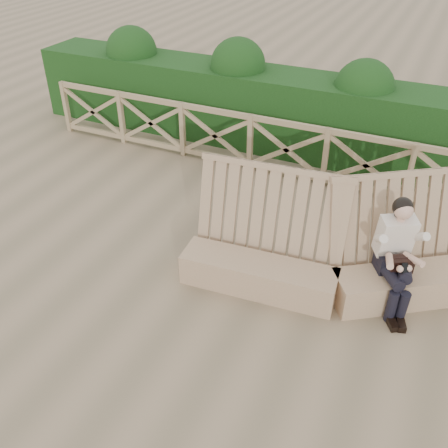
% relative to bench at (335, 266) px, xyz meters
% --- Properties ---
extents(ground, '(60.00, 60.00, 0.00)m').
position_rel_bench_xyz_m(ground, '(-1.61, -0.81, -0.39)').
color(ground, brown).
rests_on(ground, ground).
extents(bench, '(3.93, 1.99, 1.57)m').
position_rel_bench_xyz_m(bench, '(0.00, 0.00, 0.00)').
color(bench, '#967856').
rests_on(bench, ground).
extents(woman, '(0.69, 0.96, 1.48)m').
position_rel_bench_xyz_m(woman, '(0.69, 0.10, 0.38)').
color(woman, black).
rests_on(woman, ground).
extents(guardrail, '(10.10, 0.09, 1.10)m').
position_rel_bench_xyz_m(guardrail, '(-1.61, 2.69, 0.16)').
color(guardrail, '#87724F').
rests_on(guardrail, ground).
extents(hedge, '(12.00, 1.20, 1.50)m').
position_rel_bench_xyz_m(hedge, '(-1.61, 3.89, 0.36)').
color(hedge, black).
rests_on(hedge, ground).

